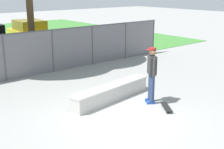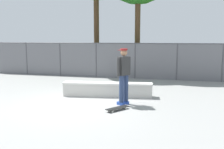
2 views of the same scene
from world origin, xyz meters
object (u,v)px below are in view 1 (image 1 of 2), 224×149
skateboard (166,107)px  car_yellow (31,33)px  concrete_ledge (112,92)px  skateboarder (152,73)px

skateboard → car_yellow: bearing=83.0°
car_yellow → concrete_ledge: bearing=-102.1°
skateboard → concrete_ledge: bearing=114.3°
skateboarder → skateboard: (-0.05, -0.71, -0.96)m
skateboard → car_yellow: (1.57, 12.72, 0.77)m
concrete_ledge → skateboard: 1.91m
skateboarder → skateboard: bearing=-93.7°
skateboarder → car_yellow: bearing=82.8°
skateboarder → concrete_ledge: bearing=129.0°
skateboard → car_yellow: car_yellow is taller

